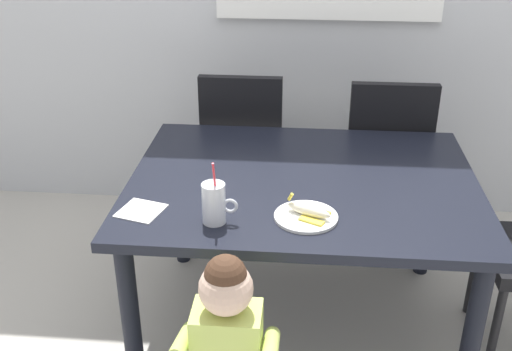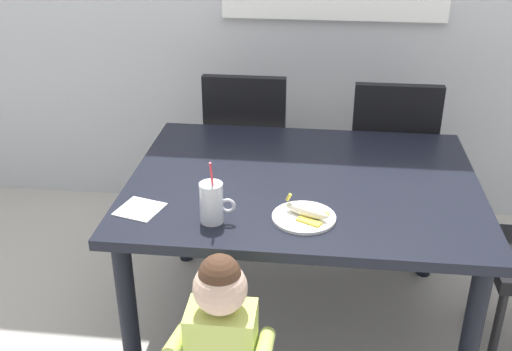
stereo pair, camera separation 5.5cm
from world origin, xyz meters
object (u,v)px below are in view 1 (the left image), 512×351
(dining_chair_right, at_px, (385,154))
(milk_cup, at_px, (214,205))
(snack_plate, at_px, (305,217))
(peeled_banana, at_px, (309,211))
(paper_napkin, at_px, (141,211))
(toddler_standing, at_px, (227,339))
(dining_table, at_px, (302,198))
(dining_chair_left, at_px, (243,145))

(dining_chair_right, relative_size, milk_cup, 3.86)
(dining_chair_right, bearing_deg, snack_plate, 68.69)
(dining_chair_right, bearing_deg, milk_cup, 56.38)
(peeled_banana, relative_size, paper_napkin, 1.14)
(toddler_standing, height_order, peeled_banana, toddler_standing)
(dining_table, bearing_deg, dining_chair_right, 59.88)
(paper_napkin, bearing_deg, snack_plate, 0.09)
(milk_cup, bearing_deg, dining_chair_left, 91.02)
(dining_table, bearing_deg, peeled_banana, -85.40)
(toddler_standing, height_order, milk_cup, milk_cup)
(toddler_standing, bearing_deg, paper_napkin, 131.92)
(toddler_standing, relative_size, milk_cup, 3.37)
(dining_table, height_order, toddler_standing, toddler_standing)
(dining_chair_right, xyz_separation_m, toddler_standing, (-0.65, -1.46, -0.02))
(dining_chair_left, distance_m, milk_cup, 1.18)
(dining_chair_right, height_order, snack_plate, dining_chair_right)
(dining_chair_right, height_order, toddler_standing, dining_chair_right)
(toddler_standing, bearing_deg, dining_chair_right, 66.12)
(toddler_standing, bearing_deg, dining_chair_left, 94.06)
(toddler_standing, bearing_deg, peeled_banana, 58.92)
(toddler_standing, height_order, snack_plate, toddler_standing)
(dining_chair_right, distance_m, paper_napkin, 1.47)
(dining_table, height_order, dining_chair_left, dining_chair_left)
(dining_chair_right, bearing_deg, dining_table, 59.88)
(dining_chair_right, relative_size, peeled_banana, 5.60)
(peeled_banana, xyz_separation_m, paper_napkin, (-0.61, -0.00, -0.03))
(dining_chair_left, bearing_deg, milk_cup, 91.02)
(dining_table, bearing_deg, milk_cup, -129.75)
(milk_cup, height_order, peeled_banana, milk_cup)
(dining_chair_right, bearing_deg, dining_chair_left, -3.51)
(dining_table, xyz_separation_m, peeled_banana, (0.03, -0.32, 0.12))
(paper_napkin, bearing_deg, milk_cup, -10.44)
(dining_chair_left, distance_m, snack_plate, 1.16)
(milk_cup, bearing_deg, toddler_standing, -76.44)
(dining_table, distance_m, peeled_banana, 0.34)
(dining_chair_left, height_order, milk_cup, milk_cup)
(dining_chair_left, height_order, snack_plate, dining_chair_left)
(dining_chair_right, bearing_deg, toddler_standing, 66.12)
(dining_chair_left, height_order, peeled_banana, dining_chair_left)
(dining_chair_right, distance_m, snack_plate, 1.14)
(dining_table, relative_size, dining_chair_right, 1.47)
(dining_chair_left, bearing_deg, toddler_standing, 94.06)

